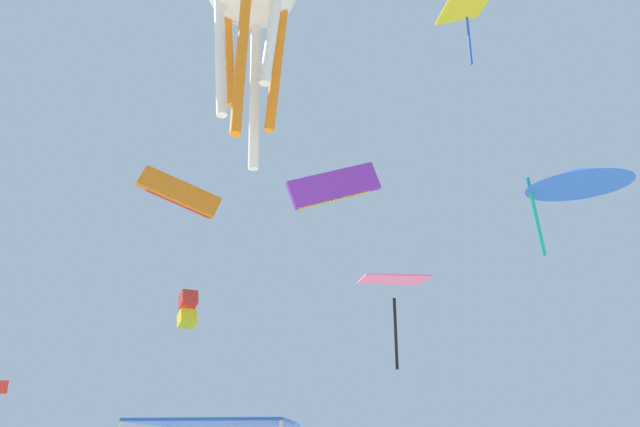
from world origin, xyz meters
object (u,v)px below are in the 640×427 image
at_px(kite_box_red, 188,309).
at_px(kite_diamond_pink, 394,284).
at_px(kite_parafoil_orange, 179,193).
at_px(kite_diamond_yellow, 466,8).
at_px(kite_parafoil_purple, 334,186).
at_px(kite_delta_blue, 577,177).

relative_size(kite_box_red, kite_diamond_pink, 0.71).
bearing_deg(kite_diamond_pink, kite_parafoil_orange, 130.19).
height_order(kite_diamond_yellow, kite_diamond_pink, kite_diamond_yellow).
bearing_deg(kite_parafoil_purple, kite_diamond_yellow, 99.71).
distance_m(kite_diamond_yellow, kite_parafoil_purple, 15.46).
bearing_deg(kite_parafoil_orange, kite_box_red, 78.53).
xyz_separation_m(kite_diamond_yellow, kite_parafoil_orange, (-16.68, 7.15, -6.53)).
bearing_deg(kite_delta_blue, kite_box_red, 156.58).
height_order(kite_diamond_pink, kite_parafoil_purple, kite_parafoil_purple).
distance_m(kite_parafoil_orange, kite_box_red, 9.12).
bearing_deg(kite_diamond_pink, kite_delta_blue, -48.20).
distance_m(kite_box_red, kite_diamond_pink, 22.26).
bearing_deg(kite_diamond_yellow, kite_box_red, 35.61).
xyz_separation_m(kite_parafoil_orange, kite_diamond_pink, (12.38, -10.21, -8.59)).
bearing_deg(kite_parafoil_purple, kite_box_red, -30.66).
bearing_deg(kite_delta_blue, kite_parafoil_purple, 139.78).
height_order(kite_parafoil_orange, kite_diamond_pink, kite_parafoil_orange).
distance_m(kite_delta_blue, kite_diamond_pink, 7.90).
bearing_deg(kite_diamond_yellow, kite_diamond_pink, 109.69).
xyz_separation_m(kite_diamond_yellow, kite_diamond_pink, (-4.30, -3.06, -15.12)).
distance_m(kite_diamond_yellow, kite_delta_blue, 15.14).
bearing_deg(kite_diamond_yellow, kite_parafoil_purple, 15.69).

